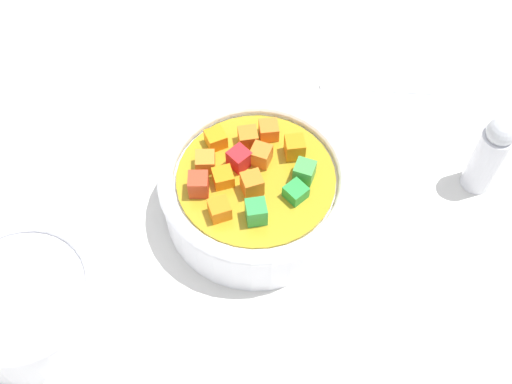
% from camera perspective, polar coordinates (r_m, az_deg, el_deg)
% --- Properties ---
extents(ground_plane, '(1.40, 1.40, 0.02)m').
position_cam_1_polar(ground_plane, '(0.59, -0.00, -2.08)').
color(ground_plane, silver).
extents(soup_bowl_main, '(0.17, 0.17, 0.07)m').
position_cam_1_polar(soup_bowl_main, '(0.55, -0.02, 0.21)').
color(soup_bowl_main, white).
rests_on(soup_bowl_main, ground_plane).
extents(spoon, '(0.21, 0.05, 0.01)m').
position_cam_1_polar(spoon, '(0.67, 4.81, 9.80)').
color(spoon, silver).
rests_on(spoon, ground_plane).
extents(side_bowl_small, '(0.12, 0.12, 0.05)m').
position_cam_1_polar(side_bowl_small, '(0.54, -20.26, -9.25)').
color(side_bowl_small, white).
rests_on(side_bowl_small, ground_plane).
extents(pepper_shaker, '(0.03, 0.03, 0.09)m').
position_cam_1_polar(pepper_shaker, '(0.59, 20.56, 3.26)').
color(pepper_shaker, silver).
rests_on(pepper_shaker, ground_plane).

